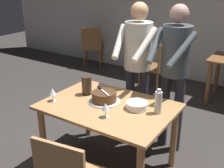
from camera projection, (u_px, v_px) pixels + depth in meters
ground_plane at (109, 165)px, 3.15m from camera, size 14.00×14.00×0.00m
back_wall at (206, 12)px, 5.16m from camera, size 10.00×0.12×2.70m
main_dining_table at (108, 115)px, 2.91m from camera, size 1.32×0.93×0.75m
cake_on_platter at (104, 97)px, 2.93m from camera, size 0.34×0.34×0.11m
cake_knife at (101, 89)px, 2.97m from camera, size 0.25×0.15×0.02m
plate_stack at (137, 105)px, 2.78m from camera, size 0.22×0.22×0.07m
wine_glass_near at (52, 92)px, 2.93m from camera, size 0.08×0.08×0.14m
wine_glass_far at (105, 107)px, 2.60m from camera, size 0.08×0.08×0.14m
water_bottle at (158, 102)px, 2.67m from camera, size 0.07×0.07×0.25m
hurricane_lamp at (87, 85)px, 3.09m from camera, size 0.11×0.11×0.21m
person_cutting_cake at (138, 58)px, 3.30m from camera, size 0.47×0.56×1.72m
person_standing_beside at (175, 64)px, 3.09m from camera, size 0.46×0.57×1.72m
background_chair_0 at (93, 45)px, 6.33m from camera, size 0.59×0.59×0.90m
background_chair_1 at (158, 65)px, 4.98m from camera, size 0.47×0.47×0.90m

